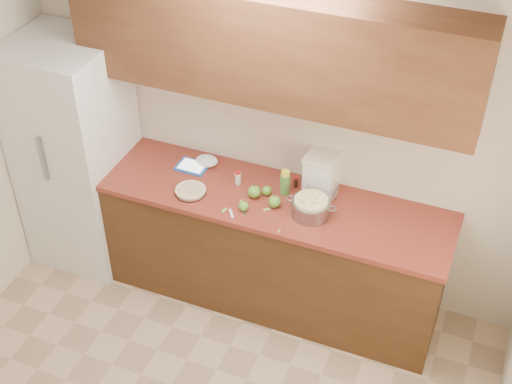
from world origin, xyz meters
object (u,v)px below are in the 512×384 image
at_px(tablet, 192,166).
at_px(colander, 311,207).
at_px(flour_canister, 322,172).
at_px(pie, 191,191).

bearing_deg(tablet, colander, -9.85).
height_order(colander, tablet, colander).
bearing_deg(colander, flour_canister, 95.27).
bearing_deg(flour_canister, tablet, -172.75).
bearing_deg(tablet, flour_canister, 8.30).
bearing_deg(flour_canister, pie, -154.20).
relative_size(flour_canister, tablet, 1.21).
bearing_deg(colander, pie, -173.98).
bearing_deg(pie, flour_canister, 25.80).
height_order(pie, tablet, pie).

